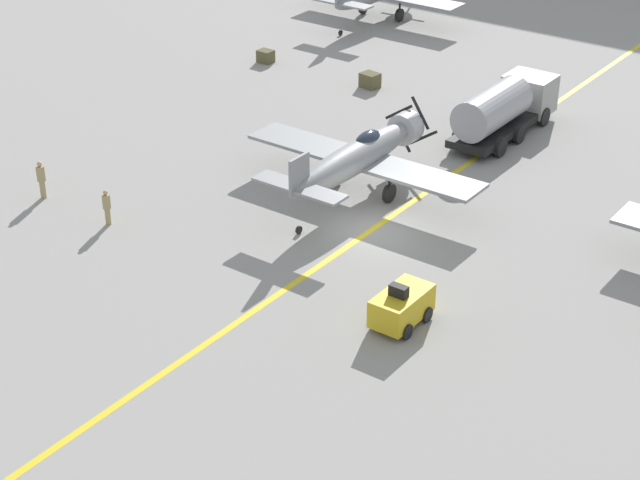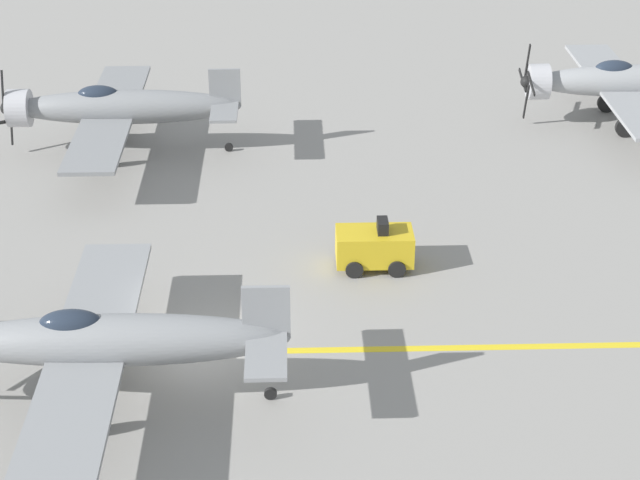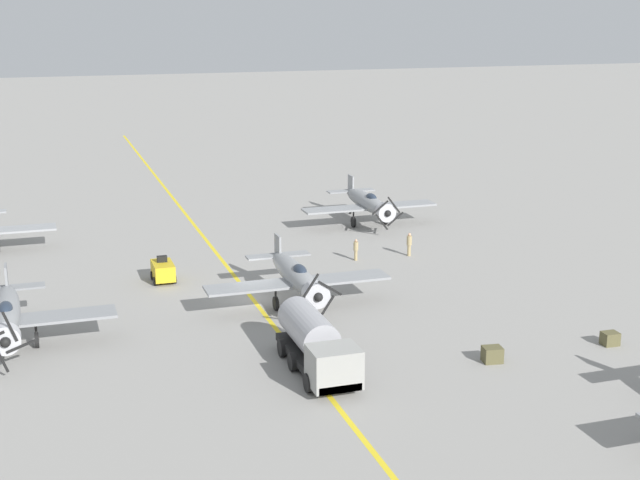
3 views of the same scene
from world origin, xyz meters
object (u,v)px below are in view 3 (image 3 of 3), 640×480
at_px(airplane_mid_right, 7,315).
at_px(fuel_tanker, 316,344).
at_px(ground_crew_inspecting, 356,249).
at_px(airplane_mid_center, 297,276).
at_px(supply_crate_mid_lane, 492,354).
at_px(airplane_near_left, 368,203).
at_px(supply_crate_by_tanker, 610,339).
at_px(tow_tractor, 163,271).
at_px(ground_crew_walking, 409,243).

relative_size(airplane_mid_right, fuel_tanker, 1.50).
relative_size(fuel_tanker, ground_crew_inspecting, 4.79).
bearing_deg(airplane_mid_center, supply_crate_mid_lane, 132.12).
bearing_deg(airplane_mid_right, airplane_near_left, -136.48).
relative_size(airplane_near_left, ground_crew_inspecting, 7.18).
xyz_separation_m(supply_crate_by_tanker, supply_crate_mid_lane, (7.65, 0.15, 0.05)).
height_order(tow_tractor, supply_crate_by_tanker, tow_tractor).
relative_size(airplane_near_left, tow_tractor, 4.62).
height_order(fuel_tanker, supply_crate_mid_lane, fuel_tanker).
height_order(airplane_mid_center, supply_crate_mid_lane, airplane_mid_center).
height_order(airplane_mid_right, fuel_tanker, airplane_mid_right).
height_order(airplane_mid_right, ground_crew_inspecting, airplane_mid_right).
bearing_deg(tow_tractor, fuel_tanker, 106.29).
distance_m(airplane_near_left, supply_crate_mid_lane, 31.73).
bearing_deg(airplane_near_left, supply_crate_mid_lane, 72.63).
distance_m(airplane_near_left, ground_crew_walking, 10.43).
bearing_deg(ground_crew_walking, supply_crate_by_tanker, 99.37).
xyz_separation_m(airplane_mid_center, tow_tractor, (7.43, -8.03, -1.22)).
distance_m(ground_crew_walking, supply_crate_by_tanker, 21.10).
bearing_deg(supply_crate_by_tanker, ground_crew_walking, -80.63).
bearing_deg(tow_tractor, airplane_near_left, -150.67).
height_order(airplane_mid_right, airplane_near_left, airplane_mid_right).
xyz_separation_m(airplane_near_left, supply_crate_mid_lane, (4.78, 31.32, -1.58)).
bearing_deg(fuel_tanker, ground_crew_inspecting, -115.93).
bearing_deg(airplane_near_left, airplane_mid_center, 48.59).
distance_m(airplane_near_left, ground_crew_inspecting, 11.44).
distance_m(airplane_mid_center, airplane_near_left, 22.70).
bearing_deg(airplane_mid_center, supply_crate_by_tanker, 152.03).
bearing_deg(ground_crew_walking, airplane_mid_right, 20.03).
relative_size(airplane_mid_right, tow_tractor, 4.62).
bearing_deg(tow_tractor, ground_crew_walking, -177.89).
xyz_separation_m(fuel_tanker, supply_crate_mid_lane, (-9.52, 1.79, -1.08)).
xyz_separation_m(ground_crew_walking, supply_crate_mid_lane, (4.21, 20.96, -0.57)).
xyz_separation_m(ground_crew_walking, supply_crate_by_tanker, (-3.44, 20.81, -0.61)).
bearing_deg(ground_crew_inspecting, supply_crate_mid_lane, 90.42).
relative_size(airplane_mid_right, ground_crew_inspecting, 7.18).
bearing_deg(airplane_mid_right, tow_tractor, -127.22).
distance_m(airplane_mid_right, fuel_tanker, 17.75).
xyz_separation_m(airplane_mid_center, fuel_tanker, (2.03, 10.44, -0.50)).
height_order(airplane_mid_center, fuel_tanker, airplane_mid_center).
distance_m(fuel_tanker, supply_crate_by_tanker, 17.29).
relative_size(fuel_tanker, supply_crate_mid_lane, 7.75).
relative_size(airplane_mid_center, fuel_tanker, 1.50).
xyz_separation_m(airplane_near_left, fuel_tanker, (14.31, 29.53, -0.50)).
bearing_deg(ground_crew_walking, airplane_near_left, -93.15).
distance_m(ground_crew_walking, supply_crate_mid_lane, 21.38).
distance_m(fuel_tanker, supply_crate_mid_lane, 9.75).
height_order(fuel_tanker, ground_crew_inspecting, fuel_tanker).
xyz_separation_m(fuel_tanker, ground_crew_walking, (-13.74, -19.17, -0.51)).
bearing_deg(fuel_tanker, airplane_mid_right, -28.56).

